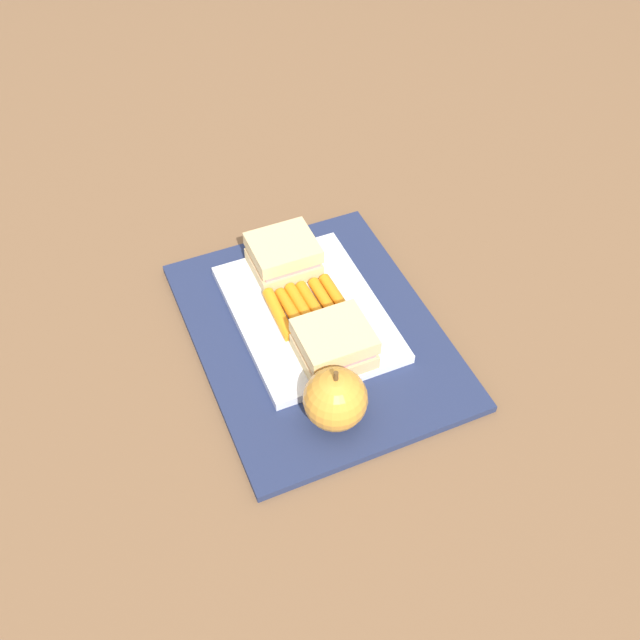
% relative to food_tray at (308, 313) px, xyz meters
% --- Properties ---
extents(ground_plane, '(2.40, 2.40, 0.00)m').
position_rel_food_tray_xyz_m(ground_plane, '(0.03, 0.00, -0.02)').
color(ground_plane, brown).
extents(lunchbag_mat, '(0.36, 0.28, 0.01)m').
position_rel_food_tray_xyz_m(lunchbag_mat, '(0.03, 0.00, -0.01)').
color(lunchbag_mat, navy).
rests_on(lunchbag_mat, ground_plane).
extents(food_tray, '(0.23, 0.17, 0.01)m').
position_rel_food_tray_xyz_m(food_tray, '(0.00, 0.00, 0.00)').
color(food_tray, white).
rests_on(food_tray, lunchbag_mat).
extents(sandwich_half_left, '(0.07, 0.08, 0.04)m').
position_rel_food_tray_xyz_m(sandwich_half_left, '(-0.08, 0.00, 0.03)').
color(sandwich_half_left, '#DBC189').
rests_on(sandwich_half_left, food_tray).
extents(sandwich_half_right, '(0.07, 0.08, 0.04)m').
position_rel_food_tray_xyz_m(sandwich_half_right, '(0.08, 0.00, 0.03)').
color(sandwich_half_right, '#DBC189').
rests_on(sandwich_half_right, food_tray).
extents(carrot_sticks_bundle, '(0.08, 0.09, 0.02)m').
position_rel_food_tray_xyz_m(carrot_sticks_bundle, '(-0.00, 0.00, 0.01)').
color(carrot_sticks_bundle, orange).
rests_on(carrot_sticks_bundle, food_tray).
extents(apple, '(0.07, 0.07, 0.08)m').
position_rel_food_tray_xyz_m(apple, '(0.15, -0.03, 0.03)').
color(apple, gold).
rests_on(apple, lunchbag_mat).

